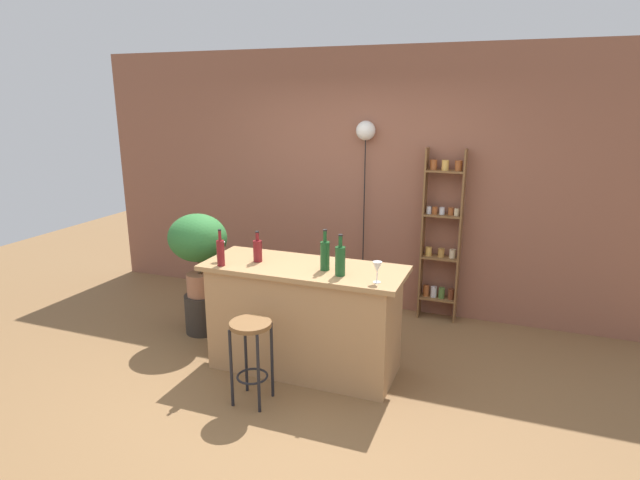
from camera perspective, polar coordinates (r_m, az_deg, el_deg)
name	(u,v)px	position (r m, az deg, el deg)	size (l,w,h in m)	color
ground	(291,384)	(4.50, -3.19, -15.37)	(12.00, 12.00, 0.00)	brown
back_wall	(361,182)	(5.77, 4.49, 6.34)	(6.40, 0.10, 2.80)	#8C5642
kitchen_counter	(304,318)	(4.53, -1.73, -8.42)	(1.70, 0.66, 0.94)	tan
bar_stool	(251,343)	(4.08, -7.49, -11.09)	(0.32, 0.32, 0.66)	black
spice_shelf	(441,236)	(5.54, 13.04, 0.38)	(0.40, 0.17, 1.80)	brown
plant_stool	(202,313)	(5.44, -12.68, -7.76)	(0.34, 0.34, 0.39)	#2D2823
potted_plant	(198,243)	(5.20, -13.14, -0.27)	(0.58, 0.52, 0.82)	#A86B4C
bottle_olive_oil	(258,250)	(4.48, -6.79, -1.10)	(0.08, 0.08, 0.27)	maroon
bottle_spirits_clear	(340,260)	(4.10, 2.21, -2.19)	(0.08, 0.08, 0.33)	#194C23
bottle_soda_blue	(325,255)	(4.22, 0.54, -1.61)	(0.08, 0.08, 0.34)	#194C23
bottle_sauce_amber	(221,252)	(4.41, -10.75, -1.29)	(0.07, 0.07, 0.31)	maroon
wine_glass_left	(377,268)	(3.96, 6.24, -3.01)	(0.07, 0.07, 0.16)	silver
wine_glass_center	(221,247)	(4.56, -10.71, -0.75)	(0.07, 0.07, 0.16)	silver
pendant_globe_light	(366,134)	(5.59, 4.98, 11.45)	(0.20, 0.20, 2.06)	black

